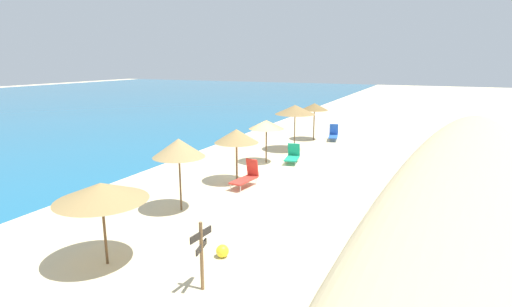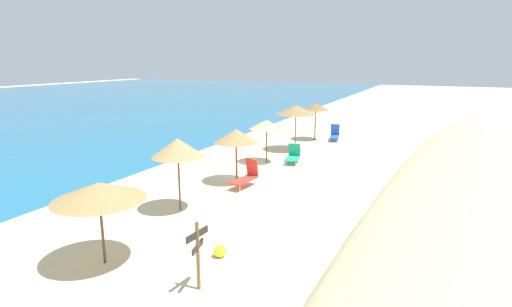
{
  "view_description": "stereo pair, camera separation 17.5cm",
  "coord_description": "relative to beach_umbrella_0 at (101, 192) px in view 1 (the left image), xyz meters",
  "views": [
    {
      "loc": [
        -19.07,
        -7.9,
        5.66
      ],
      "look_at": [
        -1.2,
        0.21,
        1.12
      ],
      "focal_mm": 28.47,
      "sensor_mm": 36.0,
      "label": 1
    },
    {
      "loc": [
        -19.0,
        -8.06,
        5.66
      ],
      "look_at": [
        -1.2,
        0.21,
        1.12
      ],
      "focal_mm": 28.47,
      "sensor_mm": 36.0,
      "label": 2
    }
  ],
  "objects": [
    {
      "name": "beach_umbrella_1",
      "position": [
        4.39,
        0.51,
        0.31
      ],
      "size": [
        1.97,
        1.97,
        2.81
      ],
      "color": "brown",
      "rests_on": "ground_plane"
    },
    {
      "name": "wooden_signpost",
      "position": [
        -0.02,
        -3.18,
        -1.07
      ],
      "size": [
        0.84,
        0.19,
        1.81
      ],
      "rotation": [
        0.0,
        0.0,
        -0.08
      ],
      "color": "brown",
      "rests_on": "ground_plane"
    },
    {
      "name": "dune_ridge",
      "position": [
        10.1,
        -9.39,
        -1.23
      ],
      "size": [
        41.98,
        8.79,
        1.84
      ],
      "primitive_type": "ellipsoid",
      "rotation": [
        0.0,
        0.0,
        -0.09
      ],
      "color": "#C9B586",
      "rests_on": "ground_plane"
    },
    {
      "name": "beach_ball",
      "position": [
        1.7,
        -2.8,
        -1.95
      ],
      "size": [
        0.38,
        0.38,
        0.38
      ],
      "primitive_type": "sphere",
      "color": "yellow",
      "rests_on": "ground_plane"
    },
    {
      "name": "beach_umbrella_2",
      "position": [
        8.57,
        0.24,
        0.08
      ],
      "size": [
        2.06,
        2.06,
        2.55
      ],
      "color": "brown",
      "rests_on": "ground_plane"
    },
    {
      "name": "beach_umbrella_5",
      "position": [
        20.23,
        -0.06,
        0.25
      ],
      "size": [
        1.98,
        1.98,
        2.65
      ],
      "color": "brown",
      "rests_on": "ground_plane"
    },
    {
      "name": "beach_umbrella_4",
      "position": [
        16.32,
        0.05,
        0.47
      ],
      "size": [
        2.53,
        2.53,
        2.91
      ],
      "color": "brown",
      "rests_on": "ground_plane"
    },
    {
      "name": "beach_umbrella_0",
      "position": [
        0.0,
        0.0,
        0.0
      ],
      "size": [
        2.55,
        2.55,
        2.4
      ],
      "color": "brown",
      "rests_on": "ground_plane"
    },
    {
      "name": "ground_plane",
      "position": [
        11.21,
        -0.32,
        -2.15
      ],
      "size": [
        160.0,
        160.0,
        0.0
      ],
      "primitive_type": "plane",
      "color": "beige"
    },
    {
      "name": "lounge_chair_0",
      "position": [
        13.19,
        -0.92,
        -1.74
      ],
      "size": [
        1.47,
        0.89,
        1.04
      ],
      "rotation": [
        0.0,
        0.0,
        1.73
      ],
      "color": "#199972",
      "rests_on": "ground_plane"
    },
    {
      "name": "beach_umbrella_3",
      "position": [
        12.6,
        0.44,
        0.03
      ],
      "size": [
        1.97,
        1.97,
        2.42
      ],
      "color": "brown",
      "rests_on": "ground_plane"
    },
    {
      "name": "lounge_chair_2",
      "position": [
        20.63,
        -1.42,
        -1.7
      ],
      "size": [
        1.52,
        0.88,
        1.14
      ],
      "rotation": [
        0.0,
        0.0,
        1.76
      ],
      "color": "blue",
      "rests_on": "ground_plane"
    },
    {
      "name": "lounge_chair_1",
      "position": [
        8.16,
        -0.47,
        -1.66
      ],
      "size": [
        1.68,
        0.8,
        1.2
      ],
      "rotation": [
        0.0,
        0.0,
        1.44
      ],
      "color": "red",
      "rests_on": "ground_plane"
    }
  ]
}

